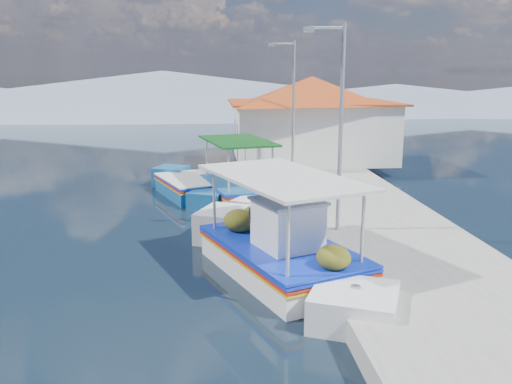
{
  "coord_description": "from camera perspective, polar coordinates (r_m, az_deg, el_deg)",
  "views": [
    {
      "loc": [
        0.84,
        -13.22,
        5.18
      ],
      "look_at": [
        2.28,
        3.78,
        1.3
      ],
      "focal_mm": 37.5,
      "sensor_mm": 36.0,
      "label": 1
    }
  ],
  "objects": [
    {
      "name": "mountain_ridge",
      "position": [
        69.53,
        -0.15,
        10.22
      ],
      "size": [
        171.4,
        96.0,
        5.5
      ],
      "color": "gray",
      "rests_on": "ground"
    },
    {
      "name": "caique_blue_hull",
      "position": [
        22.76,
        -7.12,
        0.36
      ],
      "size": [
        3.43,
        6.03,
        1.15
      ],
      "rotation": [
        0.0,
        0.0,
        -0.38
      ],
      "color": "#17568E",
      "rests_on": "ground"
    },
    {
      "name": "quay",
      "position": [
        20.48,
        9.6,
        -1.3
      ],
      "size": [
        5.0,
        44.0,
        0.5
      ],
      "primitive_type": "cube",
      "color": "#A4A099",
      "rests_on": "ground"
    },
    {
      "name": "lamp_post_far",
      "position": [
        24.54,
        3.8,
        9.68
      ],
      "size": [
        1.21,
        0.14,
        6.0
      ],
      "color": "#A5A8AD",
      "rests_on": "quay"
    },
    {
      "name": "bollards",
      "position": [
        19.25,
        4.13,
        -0.84
      ],
      "size": [
        0.2,
        17.2,
        0.3
      ],
      "color": "#A5A8AD",
      "rests_on": "quay"
    },
    {
      "name": "caique_green_canopy",
      "position": [
        21.7,
        -1.89,
        0.12
      ],
      "size": [
        3.35,
        7.23,
        2.78
      ],
      "rotation": [
        0.0,
        0.0,
        -0.24
      ],
      "color": "white",
      "rests_on": "ground"
    },
    {
      "name": "harbor_building",
      "position": [
        28.83,
        5.92,
        7.96
      ],
      "size": [
        10.49,
        10.49,
        4.4
      ],
      "color": "white",
      "rests_on": "quay"
    },
    {
      "name": "ground",
      "position": [
        14.23,
        -7.99,
        -8.68
      ],
      "size": [
        160.0,
        160.0,
        0.0
      ],
      "primitive_type": "plane",
      "color": "black",
      "rests_on": "ground"
    },
    {
      "name": "main_caique",
      "position": [
        13.99,
        2.75,
        -6.49
      ],
      "size": [
        4.68,
        8.19,
        2.91
      ],
      "rotation": [
        0.0,
        0.0,
        -0.38
      ],
      "color": "white",
      "rests_on": "ground"
    },
    {
      "name": "lamp_post_near",
      "position": [
        15.72,
        8.74,
        7.81
      ],
      "size": [
        1.21,
        0.14,
        6.0
      ],
      "color": "#A5A8AD",
      "rests_on": "quay"
    }
  ]
}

